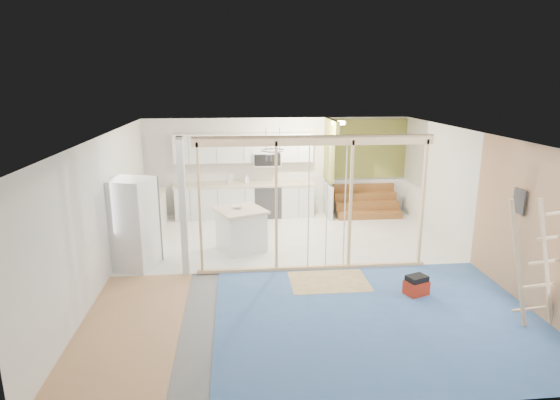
{
  "coord_description": "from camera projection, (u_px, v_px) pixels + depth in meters",
  "views": [
    {
      "loc": [
        -1.15,
        -8.3,
        3.55
      ],
      "look_at": [
        -0.27,
        0.6,
        1.25
      ],
      "focal_mm": 30.0,
      "sensor_mm": 36.0,
      "label": 1
    }
  ],
  "objects": [
    {
      "name": "green_partition",
      "position": [
        355.0,
        181.0,
        12.48
      ],
      "size": [
        2.25,
        1.51,
        2.6
      ],
      "color": "olive",
      "rests_on": "room"
    },
    {
      "name": "floor_overlays",
      "position": [
        300.0,
        269.0,
        9.05
      ],
      "size": [
        7.0,
        8.0,
        0.03
      ],
      "color": "silver",
      "rests_on": "room"
    },
    {
      "name": "fridge",
      "position": [
        132.0,
        224.0,
        8.91
      ],
      "size": [
        0.98,
        0.94,
        1.77
      ],
      "rotation": [
        0.0,
        0.0,
        -0.32
      ],
      "color": "white",
      "rests_on": "room"
    },
    {
      "name": "soap_bottle_a",
      "position": [
        229.0,
        178.0,
        12.24
      ],
      "size": [
        0.14,
        0.14,
        0.29
      ],
      "primitive_type": "imported",
      "rotation": [
        0.0,
        0.0,
        0.3
      ],
      "color": "#B0B6C4",
      "rests_on": "base_cabinets"
    },
    {
      "name": "stud_frame",
      "position": [
        283.0,
        190.0,
        8.56
      ],
      "size": [
        4.66,
        0.14,
        2.6
      ],
      "color": "#DFB988",
      "rests_on": "room"
    },
    {
      "name": "sheathing_panel",
      "position": [
        543.0,
        234.0,
        7.07
      ],
      "size": [
        0.02,
        4.0,
        2.6
      ],
      "primitive_type": "cube",
      "color": "tan",
      "rests_on": "room"
    },
    {
      "name": "upper_cabinets",
      "position": [
        246.0,
        149.0,
        12.13
      ],
      "size": [
        3.6,
        0.41,
        0.85
      ],
      "color": "silver",
      "rests_on": "room"
    },
    {
      "name": "electrical_panel",
      "position": [
        520.0,
        201.0,
        7.56
      ],
      "size": [
        0.04,
        0.3,
        0.4
      ],
      "primitive_type": "cube",
      "color": "#36363B",
      "rests_on": "room"
    },
    {
      "name": "base_cabinets",
      "position": [
        218.0,
        204.0,
        11.96
      ],
      "size": [
        4.45,
        2.24,
        0.93
      ],
      "color": "silver",
      "rests_on": "room"
    },
    {
      "name": "room",
      "position": [
        298.0,
        205.0,
        8.67
      ],
      "size": [
        7.01,
        8.01,
        2.61
      ],
      "color": "slate",
      "rests_on": "ground"
    },
    {
      "name": "soap_bottle_b",
      "position": [
        246.0,
        179.0,
        12.3
      ],
      "size": [
        0.12,
        0.12,
        0.21
      ],
      "primitive_type": "imported",
      "rotation": [
        0.0,
        0.0,
        0.27
      ],
      "color": "white",
      "rests_on": "base_cabinets"
    },
    {
      "name": "island",
      "position": [
        241.0,
        230.0,
        9.94
      ],
      "size": [
        1.23,
        1.23,
        0.92
      ],
      "rotation": [
        0.0,
        0.0,
        0.41
      ],
      "color": "silver",
      "rests_on": "room"
    },
    {
      "name": "bowl",
      "position": [
        238.0,
        207.0,
        9.91
      ],
      "size": [
        0.26,
        0.26,
        0.06
      ],
      "primitive_type": "imported",
      "rotation": [
        0.0,
        0.0,
        -0.13
      ],
      "color": "silver",
      "rests_on": "island"
    },
    {
      "name": "toolbox",
      "position": [
        416.0,
        286.0,
        7.92
      ],
      "size": [
        0.44,
        0.39,
        0.35
      ],
      "rotation": [
        0.0,
        0.0,
        0.37
      ],
      "color": "#AA240F",
      "rests_on": "room"
    },
    {
      "name": "ceiling_light",
      "position": [
        339.0,
        123.0,
        11.38
      ],
      "size": [
        0.32,
        0.32,
        0.08
      ],
      "primitive_type": "cylinder",
      "color": "#FFEABF",
      "rests_on": "room"
    },
    {
      "name": "ladder",
      "position": [
        536.0,
        263.0,
        6.74
      ],
      "size": [
        1.04,
        0.15,
        1.94
      ],
      "rotation": [
        0.0,
        0.0,
        -0.23
      ],
      "color": "tan",
      "rests_on": "room"
    },
    {
      "name": "pot_rack",
      "position": [
        273.0,
        153.0,
        10.29
      ],
      "size": [
        0.52,
        0.52,
        0.72
      ],
      "color": "black",
      "rests_on": "room"
    }
  ]
}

